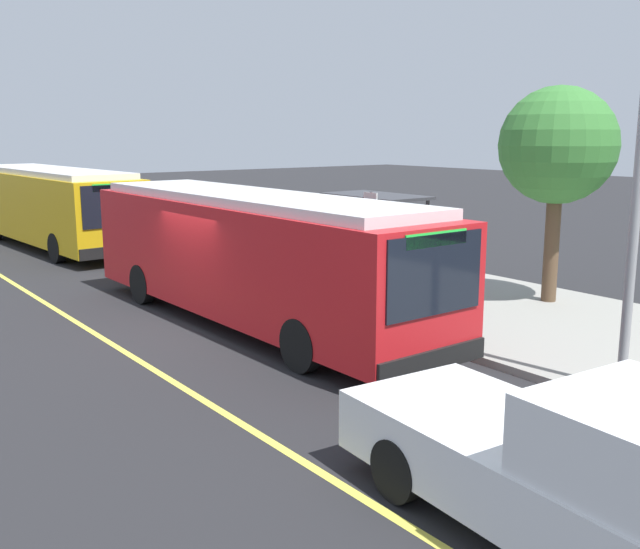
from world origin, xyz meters
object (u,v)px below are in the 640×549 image
(waiting_bench, at_px, (379,266))
(pedestrian_commuter, at_px, (296,249))
(transit_bus_main, at_px, (252,253))
(transit_bus_second, at_px, (52,204))
(pickup_truck, at_px, (585,475))
(route_sign_post, at_px, (370,235))

(waiting_bench, distance_m, pedestrian_commuter, 2.35)
(transit_bus_main, relative_size, transit_bus_second, 0.99)
(transit_bus_second, xyz_separation_m, pickup_truck, (23.82, -2.00, -0.76))
(waiting_bench, bearing_deg, route_sign_post, -45.32)
(waiting_bench, height_order, pedestrian_commuter, pedestrian_commuter)
(transit_bus_second, xyz_separation_m, route_sign_post, (15.26, 2.54, 0.34))
(transit_bus_second, distance_m, pickup_truck, 23.92)
(waiting_bench, bearing_deg, pedestrian_commuter, -124.45)
(transit_bus_second, height_order, pedestrian_commuter, transit_bus_second)
(transit_bus_second, distance_m, route_sign_post, 15.48)
(transit_bus_second, distance_m, waiting_bench, 13.84)
(transit_bus_main, distance_m, pedestrian_commuter, 3.80)
(transit_bus_second, relative_size, route_sign_post, 4.03)
(waiting_bench, relative_size, pedestrian_commuter, 0.95)
(transit_bus_main, xyz_separation_m, waiting_bench, (-1.11, 4.79, -0.98))
(transit_bus_second, relative_size, waiting_bench, 7.05)
(pickup_truck, distance_m, waiting_bench, 12.94)
(pickup_truck, height_order, waiting_bench, pickup_truck)
(pickup_truck, xyz_separation_m, pedestrian_commuter, (-12.23, 5.03, 0.26))
(transit_bus_second, bearing_deg, pedestrian_commuter, 14.68)
(transit_bus_main, xyz_separation_m, pickup_truck, (9.81, -2.14, -0.76))
(waiting_bench, bearing_deg, transit_bus_second, -159.06)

